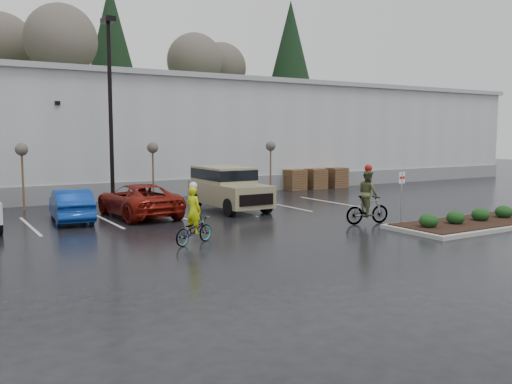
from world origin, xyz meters
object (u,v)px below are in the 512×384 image
car_red (138,200)px  cyclist_olive (368,203)px  sapling_east (271,149)px  cyclist_hivis (194,224)px  car_blue (71,205)px  fire_lane_sign (402,192)px  pallet_stack_a (295,180)px  suv_tan (229,189)px  pallet_stack_c (337,177)px  sapling_west (22,153)px  sapling_mid (153,151)px  pallet_stack_b (315,179)px  lamppost (110,92)px

car_red → cyclist_olive: size_ratio=2.16×
sapling_east → cyclist_hivis: sapling_east is taller
car_blue → cyclist_hivis: 7.32m
fire_lane_sign → cyclist_hivis: bearing=171.0°
car_red → cyclist_hivis: size_ratio=2.54×
sapling_east → fire_lane_sign: 13.06m
sapling_east → pallet_stack_a: bearing=21.8°
cyclist_hivis → suv_tan: bearing=-60.2°
pallet_stack_c → sapling_west: bearing=-177.1°
sapling_mid → pallet_stack_b: size_ratio=2.37×
lamppost → fire_lane_sign: lamppost is taller
car_blue → suv_tan: suv_tan is taller
pallet_stack_a → sapling_east: bearing=-158.2°
pallet_stack_b → car_red: (-14.18, -5.74, 0.05)m
car_red → sapling_west: bearing=-52.1°
suv_tan → pallet_stack_c: bearing=27.4°
car_blue → suv_tan: 7.28m
sapling_west → sapling_mid: 6.50m
pallet_stack_a → cyclist_hivis: cyclist_hivis is taller
pallet_stack_a → pallet_stack_c: bearing=0.0°
pallet_stack_a → pallet_stack_b: bearing=0.0°
car_blue → car_red: bearing=-177.3°
pallet_stack_b → fire_lane_sign: 15.23m
sapling_mid → sapling_east: same height
car_red → pallet_stack_c: bearing=-162.7°
car_red → sapling_mid: bearing=-120.0°
sapling_west → lamppost: bearing=-14.0°
sapling_east → fire_lane_sign: size_ratio=1.45×
car_blue → lamppost: bearing=-122.4°
pallet_stack_a → fire_lane_sign: (-4.70, -13.80, 0.73)m
pallet_stack_c → cyclist_olive: bearing=-124.9°
sapling_east → cyclist_olive: (-2.74, -11.50, -1.85)m
sapling_mid → pallet_stack_b: bearing=4.9°
lamppost → pallet_stack_c: lamppost is taller
car_blue → car_red: 2.84m
pallet_stack_a → car_blue: car_blue is taller
sapling_mid → sapling_east: bearing=0.0°
car_red → cyclist_hivis: cyclist_hivis is taller
car_blue → sapling_mid: bearing=-133.5°
car_blue → cyclist_olive: (10.08, -6.91, 0.20)m
pallet_stack_a → cyclist_olive: bearing=-112.7°
sapling_mid → fire_lane_sign: 13.92m
fire_lane_sign → cyclist_olive: bearing=112.4°
sapling_east → cyclist_hivis: (-10.40, -11.50, -2.08)m
cyclist_hivis → sapling_west: bearing=-6.1°
lamppost → pallet_stack_a: bearing=9.1°
pallet_stack_b → car_red: bearing=-157.9°
car_blue → car_red: size_ratio=0.79×
pallet_stack_c → cyclist_olive: size_ratio=0.56×
pallet_stack_c → fire_lane_sign: size_ratio=0.61×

